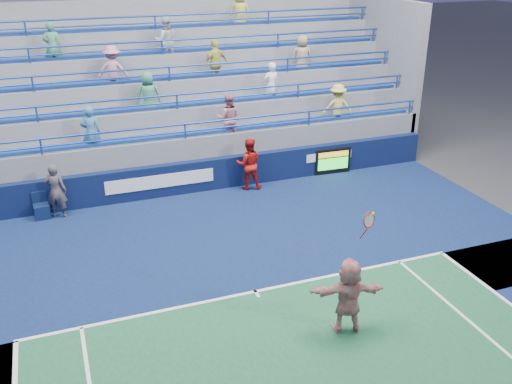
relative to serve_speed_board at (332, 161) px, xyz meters
name	(u,v)px	position (x,y,z in m)	size (l,w,h in m)	color
ground	(255,292)	(-5.35, -6.36, -0.48)	(120.00, 120.00, 0.00)	#333538
sponsor_wall	(189,177)	(-5.34, 0.14, 0.07)	(18.00, 0.32, 1.10)	#0A1737
bleacher_stand	(164,119)	(-5.35, 3.91, 1.06)	(18.00, 5.60, 6.13)	slate
serve_speed_board	(332,161)	(0.00, 0.00, 0.00)	(1.39, 0.21, 0.96)	black
judge_chair	(42,210)	(-10.10, -0.21, -0.22)	(0.49, 0.49, 0.80)	#0C193C
tennis_player	(348,295)	(-3.98, -8.41, 0.40)	(1.70, 0.91, 2.82)	silver
line_judge	(56,191)	(-9.61, -0.31, 0.39)	(0.64, 0.42, 1.75)	#131934
ball_girl	(249,164)	(-3.34, -0.26, 0.42)	(0.88, 0.69, 1.81)	#A51512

